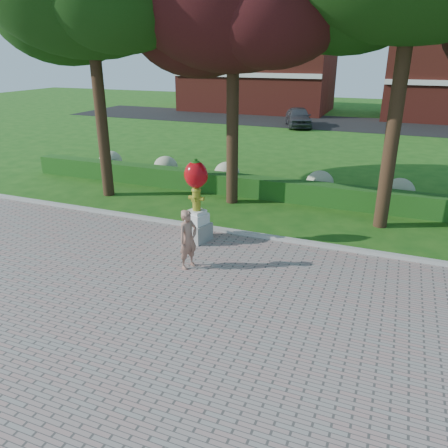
% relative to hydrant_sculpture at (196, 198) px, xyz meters
% --- Properties ---
extents(ground, '(100.00, 100.00, 0.00)m').
position_rel_hydrant_sculpture_xyz_m(ground, '(1.65, -2.08, -1.38)').
color(ground, '#1B5014').
rests_on(ground, ground).
extents(walkway, '(40.00, 14.00, 0.04)m').
position_rel_hydrant_sculpture_xyz_m(walkway, '(1.65, -6.08, -1.36)').
color(walkway, gray).
rests_on(walkway, ground).
extents(curb, '(40.00, 0.18, 0.15)m').
position_rel_hydrant_sculpture_xyz_m(curb, '(1.65, 0.92, -1.31)').
color(curb, '#ADADA5').
rests_on(curb, ground).
extents(lawn_hedge, '(24.00, 0.70, 0.80)m').
position_rel_hydrant_sculpture_xyz_m(lawn_hedge, '(1.65, 4.92, -0.98)').
color(lawn_hedge, '#1E4C15').
rests_on(lawn_hedge, ground).
extents(hydrangea_row, '(20.10, 1.10, 0.99)m').
position_rel_hydrant_sculpture_xyz_m(hydrangea_row, '(2.22, 5.92, -0.83)').
color(hydrangea_row, '#A2A880').
rests_on(hydrangea_row, ground).
extents(street, '(50.00, 8.00, 0.02)m').
position_rel_hydrant_sculpture_xyz_m(street, '(1.65, 25.92, -1.37)').
color(street, black).
rests_on(street, ground).
extents(building_left, '(14.00, 8.00, 7.00)m').
position_rel_hydrant_sculpture_xyz_m(building_left, '(-8.35, 31.92, 2.12)').
color(building_left, maroon).
rests_on(building_left, ground).
extents(hydrant_sculpture, '(0.86, 0.86, 2.54)m').
position_rel_hydrant_sculpture_xyz_m(hydrant_sculpture, '(0.00, 0.00, 0.00)').
color(hydrant_sculpture, gray).
rests_on(hydrant_sculpture, walkway).
extents(woman, '(0.57, 0.69, 1.62)m').
position_rel_hydrant_sculpture_xyz_m(woman, '(0.56, -1.73, -0.54)').
color(woman, '#9D6D59').
rests_on(woman, walkway).
extents(parked_car, '(3.09, 4.67, 1.48)m').
position_rel_hydrant_sculpture_xyz_m(parked_car, '(-2.10, 22.92, -0.63)').
color(parked_car, '#383A3F').
rests_on(parked_car, street).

